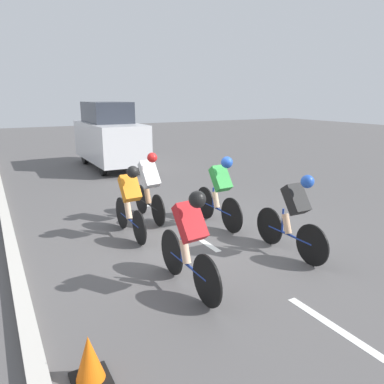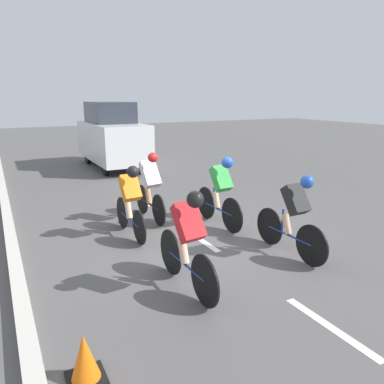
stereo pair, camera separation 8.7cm
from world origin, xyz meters
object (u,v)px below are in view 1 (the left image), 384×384
object	(u,v)px
cyclist_green	(220,190)
support_car	(109,136)
cyclist_black	(294,213)
cyclist_orange	(130,199)
cyclist_white	(149,185)
cyclist_red	(190,238)
traffic_cone	(89,360)

from	to	relation	value
cyclist_green	support_car	xyz separation A→B (m)	(0.03, -7.63, 0.41)
cyclist_black	cyclist_orange	distance (m)	3.01
cyclist_green	support_car	bearing A→B (deg)	-89.77
cyclist_black	cyclist_green	distance (m)	1.87
cyclist_white	cyclist_green	bearing A→B (deg)	136.94
cyclist_green	cyclist_orange	xyz separation A→B (m)	(1.84, -0.28, -0.03)
cyclist_white	cyclist_black	bearing A→B (deg)	115.91
cyclist_green	support_car	world-z (taller)	support_car
cyclist_white	cyclist_orange	size ratio (longest dim) A/B	0.99
cyclist_red	cyclist_orange	world-z (taller)	cyclist_red
cyclist_black	cyclist_green	bearing A→B (deg)	-81.35
cyclist_red	traffic_cone	distance (m)	2.04
traffic_cone	cyclist_black	bearing A→B (deg)	-161.05
cyclist_white	support_car	xyz separation A→B (m)	(-1.10, -6.58, 0.41)
cyclist_orange	support_car	bearing A→B (deg)	-103.84
cyclist_white	traffic_cone	size ratio (longest dim) A/B	3.38
cyclist_orange	traffic_cone	distance (m)	3.83
cyclist_white	cyclist_red	xyz separation A→B (m)	(0.70, 3.13, -0.01)
support_car	cyclist_orange	bearing A→B (deg)	76.16
cyclist_red	cyclist_green	size ratio (longest dim) A/B	1.00
cyclist_green	cyclist_orange	size ratio (longest dim) A/B	1.05
cyclist_red	cyclist_orange	xyz separation A→B (m)	(0.01, -2.36, -0.02)
cyclist_black	cyclist_green	xyz separation A→B (m)	(0.28, -1.85, 0.04)
cyclist_green	support_car	distance (m)	7.65
traffic_cone	cyclist_orange	bearing A→B (deg)	-115.69
cyclist_black	cyclist_white	size ratio (longest dim) A/B	1.04
support_car	cyclist_white	bearing A→B (deg)	80.53
cyclist_red	cyclist_orange	size ratio (longest dim) A/B	1.05
cyclist_black	traffic_cone	world-z (taller)	cyclist_black
support_car	traffic_cone	distance (m)	11.36
cyclist_black	cyclist_white	bearing A→B (deg)	-64.09
cyclist_black	cyclist_red	size ratio (longest dim) A/B	0.99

